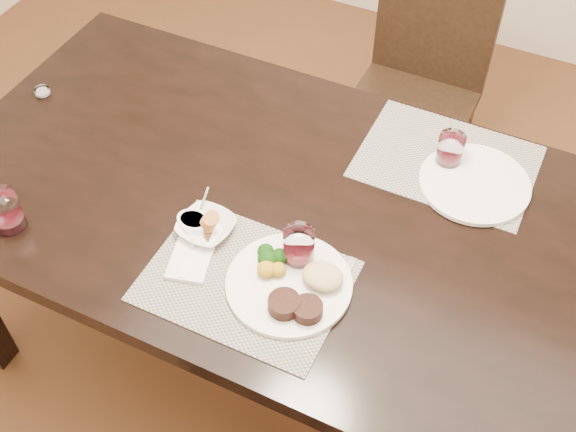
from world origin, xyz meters
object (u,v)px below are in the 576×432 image
at_px(dinner_plate, 294,285).
at_px(far_plate, 475,183).
at_px(chair_far, 419,80).
at_px(steak_knife, 327,306).
at_px(cracker_bowl, 206,227).
at_px(wine_glass_near, 299,248).

relative_size(dinner_plate, far_plate, 1.02).
xyz_separation_m(chair_far, steak_knife, (0.15, -1.18, 0.26)).
bearing_deg(chair_far, steak_knife, -82.76).
bearing_deg(chair_far, cracker_bowl, -100.50).
distance_m(chair_far, dinner_plate, 1.20).
height_order(chair_far, cracker_bowl, chair_far).
relative_size(cracker_bowl, wine_glass_near, 1.42).
relative_size(dinner_plate, cracker_bowl, 2.03).
bearing_deg(steak_knife, far_plate, 71.26).
height_order(wine_glass_near, far_plate, wine_glass_near).
bearing_deg(wine_glass_near, cracker_bowl, -175.91).
xyz_separation_m(cracker_bowl, far_plate, (0.55, 0.44, -0.01)).
bearing_deg(dinner_plate, chair_far, 96.42).
bearing_deg(chair_far, dinner_plate, -87.01).
xyz_separation_m(cracker_bowl, wine_glass_near, (0.24, 0.02, 0.03)).
height_order(dinner_plate, steak_knife, dinner_plate).
bearing_deg(cracker_bowl, wine_glass_near, 4.09).
distance_m(steak_knife, wine_glass_near, 0.15).
distance_m(wine_glass_near, far_plate, 0.52).
bearing_deg(dinner_plate, cracker_bowl, 170.34).
relative_size(steak_knife, cracker_bowl, 1.61).
xyz_separation_m(chair_far, cracker_bowl, (-0.20, -1.11, 0.27)).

